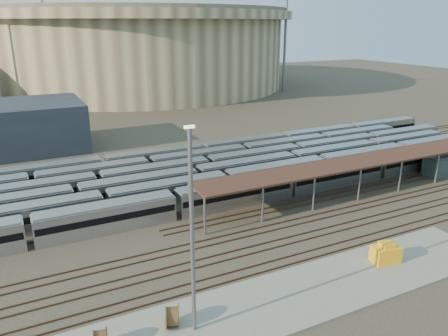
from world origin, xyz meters
TOP-DOWN VIEW (x-y plane):
  - ground at (0.00, 0.00)m, footprint 420.00×420.00m
  - apron at (-5.00, -15.00)m, footprint 50.00×9.00m
  - subway_trains at (0.74, 18.50)m, footprint 129.23×23.90m
  - inspection_shed at (22.00, 4.00)m, footprint 60.30×6.00m
  - empty_tracks at (0.00, -5.00)m, footprint 170.00×9.62m
  - stadium at (25.00, 140.00)m, footprint 124.00×124.00m
  - floodlight_2 at (70.00, 100.00)m, footprint 4.00×1.00m
  - floodlight_3 at (-10.00, 160.00)m, footprint 4.00×1.00m
  - cable_reel_east at (-17.95, -13.92)m, footprint 1.75×2.27m
  - yard_light_pole at (-16.37, -15.17)m, footprint 0.81×0.36m
  - yellow_equipment at (7.40, -14.18)m, footprint 3.33×2.41m

SIDE VIEW (x-z plane):
  - ground at x=0.00m, z-range 0.00..0.00m
  - empty_tracks at x=0.00m, z-range 0.00..0.18m
  - apron at x=-5.00m, z-range 0.00..0.20m
  - yellow_equipment at x=7.40m, z-range 0.20..2.10m
  - cable_reel_east at x=-17.95m, z-range 0.20..2.21m
  - subway_trains at x=0.74m, z-range 0.00..3.60m
  - inspection_shed at x=22.00m, z-range 2.33..7.63m
  - yard_light_pole at x=-16.37m, z-range 0.28..18.66m
  - stadium at x=25.00m, z-range 0.22..32.72m
  - floodlight_2 at x=70.00m, z-range 1.45..39.85m
  - floodlight_3 at x=-10.00m, z-range 1.45..39.85m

